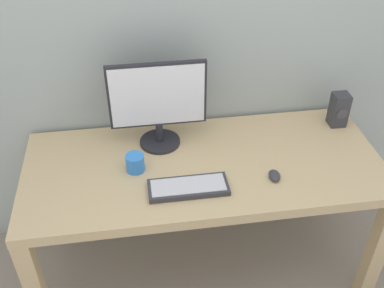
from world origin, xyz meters
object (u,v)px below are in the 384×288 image
monitor (158,102)px  mouse (274,175)px  desk (204,178)px  speaker_right (339,110)px  keyboard_primary (188,187)px  coffee_mug (135,163)px

monitor → mouse: bearing=-35.7°
desk → speaker_right: bearing=16.1°
keyboard_primary → speaker_right: (0.87, 0.40, 0.08)m
monitor → speaker_right: (0.96, 0.02, -0.15)m
coffee_mug → keyboard_primary: bearing=-37.3°
speaker_right → coffee_mug: (-1.10, -0.23, -0.05)m
mouse → speaker_right: 0.60m
keyboard_primary → mouse: (0.41, 0.02, 0.00)m
mouse → coffee_mug: coffee_mug is taller
desk → keyboard_primary: bearing=-119.9°
desk → speaker_right: 0.82m
keyboard_primary → desk: bearing=60.1°
monitor → speaker_right: monitor is taller
keyboard_primary → mouse: mouse is taller
mouse → speaker_right: bearing=43.4°
monitor → mouse: (0.50, -0.36, -0.23)m
speaker_right → keyboard_primary: bearing=-155.3°
speaker_right → mouse: bearing=-140.4°
keyboard_primary → monitor: bearing=103.9°
monitor → keyboard_primary: size_ratio=1.31×
monitor → coffee_mug: bearing=-123.2°
keyboard_primary → coffee_mug: coffee_mug is taller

